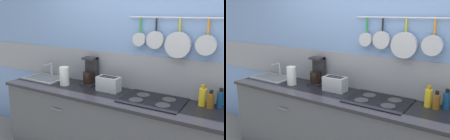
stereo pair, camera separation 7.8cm
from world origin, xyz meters
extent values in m
cube|color=#7293C6|center=(0.00, 0.33, 1.30)|extent=(7.20, 0.06, 2.60)
cube|color=gray|center=(0.00, 0.32, 1.10)|extent=(7.20, 0.07, 0.40)
cylinder|color=#B7BABF|center=(0.33, 0.27, 1.71)|extent=(1.09, 0.02, 0.02)
cylinder|color=green|center=(-0.09, 0.27, 1.63)|extent=(0.02, 0.02, 0.15)
cylinder|color=#B7BABF|center=(-0.09, 0.25, 1.48)|extent=(0.14, 0.04, 0.14)
cylinder|color=black|center=(0.09, 0.27, 1.64)|extent=(0.02, 0.02, 0.13)
cylinder|color=#B7BABF|center=(0.09, 0.25, 1.48)|extent=(0.18, 0.04, 0.18)
cylinder|color=gold|center=(0.33, 0.27, 1.64)|extent=(0.02, 0.02, 0.12)
cylinder|color=#B7BABF|center=(0.33, 0.24, 1.45)|extent=(0.26, 0.06, 0.26)
cylinder|color=orange|center=(0.60, 0.27, 1.63)|extent=(0.02, 0.02, 0.14)
cylinder|color=#B7BABF|center=(0.60, 0.24, 1.47)|extent=(0.19, 0.07, 0.19)
cylinder|color=slate|center=(-0.83, -0.28, 0.71)|extent=(0.14, 0.01, 0.01)
cube|color=black|center=(0.00, 0.00, 0.88)|extent=(3.35, 0.57, 0.03)
cube|color=#B7BABF|center=(-1.37, 0.09, 0.91)|extent=(0.52, 0.35, 0.01)
cube|color=slate|center=(-1.37, 0.09, 0.92)|extent=(0.45, 0.28, 0.00)
cylinder|color=#B7BABF|center=(-1.37, 0.22, 0.99)|extent=(0.03, 0.03, 0.19)
cylinder|color=#B7BABF|center=(-1.37, 0.15, 1.08)|extent=(0.02, 0.14, 0.02)
cylinder|color=white|center=(-0.95, 0.01, 1.01)|extent=(0.11, 0.11, 0.22)
cube|color=#262628|center=(-0.70, 0.17, 0.91)|extent=(0.18, 0.17, 0.02)
cube|color=#262628|center=(-0.70, 0.23, 1.07)|extent=(0.16, 0.06, 0.33)
cylinder|color=black|center=(-0.70, 0.15, 0.99)|extent=(0.13, 0.13, 0.14)
cube|color=#262628|center=(-0.70, 0.19, 1.22)|extent=(0.16, 0.13, 0.02)
cube|color=#B7BABF|center=(-0.38, 0.09, 0.98)|extent=(0.26, 0.14, 0.16)
cube|color=black|center=(-0.38, 0.07, 1.06)|extent=(0.20, 0.03, 0.00)
cube|color=black|center=(-0.38, 0.12, 1.06)|extent=(0.20, 0.03, 0.00)
cube|color=black|center=(-0.51, 0.09, 1.01)|extent=(0.02, 0.02, 0.02)
cube|color=black|center=(0.17, 0.05, 0.91)|extent=(0.62, 0.45, 0.01)
cylinder|color=#38383D|center=(0.03, -0.04, 0.91)|extent=(0.14, 0.14, 0.00)
cylinder|color=#38383D|center=(0.31, -0.04, 0.91)|extent=(0.14, 0.14, 0.00)
cylinder|color=#38383D|center=(0.03, 0.14, 0.91)|extent=(0.14, 0.14, 0.00)
cylinder|color=#38383D|center=(0.31, 0.14, 0.91)|extent=(0.14, 0.14, 0.00)
cylinder|color=yellow|center=(0.62, 0.17, 0.98)|extent=(0.07, 0.07, 0.17)
cylinder|color=#B28C19|center=(0.62, 0.17, 1.09)|extent=(0.04, 0.04, 0.04)
cylinder|color=#8C5919|center=(0.69, 0.15, 0.97)|extent=(0.06, 0.06, 0.14)
cylinder|color=black|center=(0.69, 0.15, 1.06)|extent=(0.03, 0.03, 0.03)
cylinder|color=navy|center=(0.77, 0.21, 0.98)|extent=(0.07, 0.07, 0.15)
cylinder|color=black|center=(0.77, 0.21, 1.07)|extent=(0.04, 0.04, 0.03)
camera|label=1|loc=(1.04, -2.17, 1.78)|focal=40.00mm
camera|label=2|loc=(1.10, -2.13, 1.78)|focal=40.00mm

